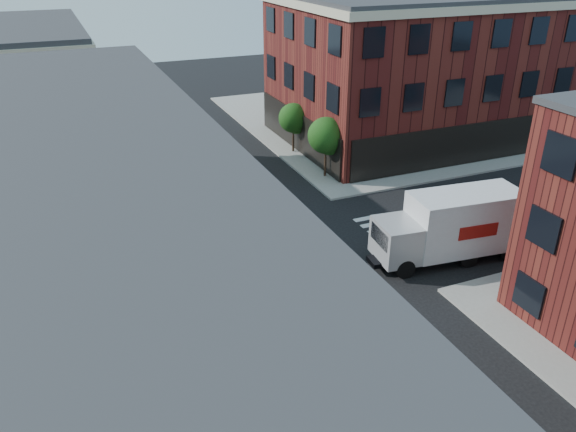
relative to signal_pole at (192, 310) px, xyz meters
The scene contains 8 objects.
ground 9.90m from the signal_pole, 44.81° to the left, with size 120.00×120.00×0.00m, color black.
sidewalk_ne 39.27m from the signal_pole, 44.95° to the left, with size 30.00×30.00×0.15m, color gray.
building_ne 35.57m from the signal_pole, 39.79° to the left, with size 25.00×16.00×12.00m, color #401010.
tree_near 21.94m from the signal_pole, 49.38° to the left, with size 2.69×2.69×4.49m.
tree_far 26.78m from the signal_pole, 57.77° to the left, with size 2.43×2.43×4.07m.
signal_pole is the anchor object (origin of this frame).
box_truck 15.64m from the signal_pole, 12.01° to the left, with size 8.73×3.42×3.87m.
traffic_cone 3.73m from the signal_pole, 68.32° to the left, with size 0.41×0.41×0.75m.
Camera 1 is at (-10.34, -25.07, 16.01)m, focal length 35.00 mm.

